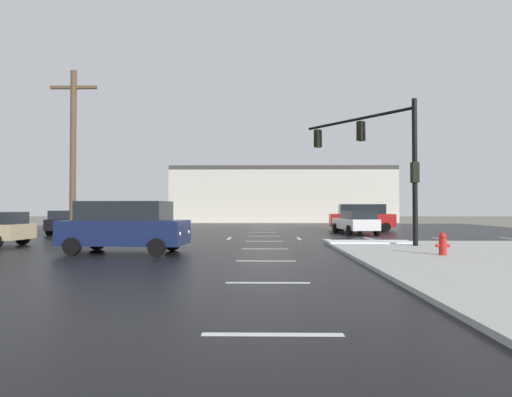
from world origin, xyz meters
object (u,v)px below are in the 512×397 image
at_px(traffic_signal_mast, 380,151).
at_px(sedan_white, 356,222).
at_px(suv_navy, 125,226).
at_px(fire_hydrant, 443,244).
at_px(suv_red, 361,217).
at_px(sedan_black, 74,222).
at_px(utility_pole_mid, 73,153).

relative_size(traffic_signal_mast, sedan_white, 1.38).
bearing_deg(suv_navy, fire_hydrant, -3.25).
height_order(sedan_white, suv_red, suv_red).
distance_m(fire_hydrant, suv_red, 17.34).
distance_m(suv_red, sedan_black, 20.65).
bearing_deg(sedan_black, traffic_signal_mast, -111.18).
distance_m(sedan_white, utility_pole_mid, 17.69).
distance_m(sedan_white, suv_navy, 16.36).
distance_m(traffic_signal_mast, suv_red, 13.00).
distance_m(sedan_white, sedan_black, 18.79).
height_order(traffic_signal_mast, suv_red, traffic_signal_mast).
height_order(suv_red, utility_pole_mid, utility_pole_mid).
relative_size(fire_hydrant, sedan_black, 0.17).
bearing_deg(sedan_white, sedan_black, 84.25).
height_order(suv_red, sedan_black, suv_red).
height_order(sedan_white, utility_pole_mid, utility_pole_mid).
bearing_deg(utility_pole_mid, fire_hydrant, -17.32).
bearing_deg(suv_navy, sedan_white, 49.32).
bearing_deg(utility_pole_mid, sedan_white, 28.90).
relative_size(fire_hydrant, suv_red, 0.16).
bearing_deg(sedan_black, suv_red, -75.07).
distance_m(traffic_signal_mast, suv_navy, 11.93).
bearing_deg(sedan_white, suv_red, -24.94).
xyz_separation_m(fire_hydrant, suv_navy, (-11.73, 1.67, 0.55)).
height_order(traffic_signal_mast, utility_pole_mid, utility_pole_mid).
bearing_deg(suv_red, sedan_black, 17.47).
xyz_separation_m(fire_hydrant, suv_red, (1.32, 17.28, 0.55)).
xyz_separation_m(traffic_signal_mast, sedan_white, (0.69, 8.23, -3.61)).
xyz_separation_m(fire_hydrant, utility_pole_mid, (-15.23, 4.75, 3.81)).
relative_size(traffic_signal_mast, fire_hydrant, 8.12).
bearing_deg(traffic_signal_mast, fire_hydrant, 149.11).
bearing_deg(traffic_signal_mast, suv_red, -49.06).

